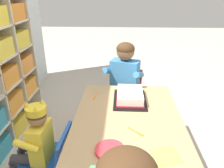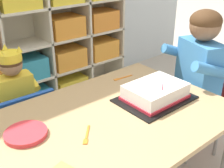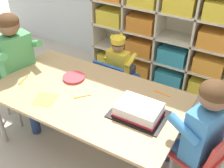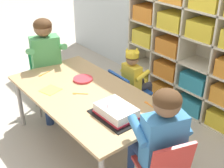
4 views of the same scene
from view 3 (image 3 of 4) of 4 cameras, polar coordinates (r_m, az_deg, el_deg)
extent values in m
plane|color=#BCB2A3|center=(2.61, -4.34, -12.34)|extent=(16.00, 16.00, 0.00)
cube|color=beige|center=(3.21, 14.55, 12.66)|extent=(2.02, 0.01, 1.49)
cube|color=beige|center=(3.46, -2.75, 15.35)|extent=(0.02, 0.32, 1.49)
cube|color=beige|center=(3.27, 3.39, 14.14)|extent=(0.02, 0.32, 1.49)
cube|color=beige|center=(3.12, 10.10, 12.63)|extent=(0.02, 0.32, 1.49)
cube|color=beige|center=(3.02, 17.27, 10.80)|extent=(0.02, 0.32, 1.49)
cube|color=beige|center=(3.42, 11.95, 0.40)|extent=(2.02, 0.32, 0.02)
cube|color=beige|center=(3.26, 12.58, 4.65)|extent=(2.02, 0.32, 0.02)
cube|color=beige|center=(3.13, 13.27, 9.29)|extent=(2.02, 0.32, 0.02)
cube|color=beige|center=(3.01, 14.03, 14.31)|extent=(2.02, 0.32, 0.02)
cube|color=yellow|center=(3.62, 0.09, 5.21)|extent=(0.31, 0.26, 0.18)
cube|color=orange|center=(3.46, 5.86, 3.52)|extent=(0.31, 0.26, 0.18)
cube|color=teal|center=(3.35, 12.06, 1.65)|extent=(0.31, 0.26, 0.18)
cube|color=yellow|center=(3.28, 18.60, -0.33)|extent=(0.31, 0.26, 0.18)
cube|color=orange|center=(3.32, 6.16, 7.85)|extent=(0.31, 0.26, 0.18)
cube|color=teal|center=(3.20, 12.70, 6.05)|extent=(0.31, 0.26, 0.18)
cube|color=orange|center=(3.13, 19.59, 4.05)|extent=(0.31, 0.26, 0.18)
cube|color=yellow|center=(3.36, 0.10, 13.94)|extent=(0.31, 0.26, 0.18)
cube|color=orange|center=(3.20, 6.50, 12.54)|extent=(0.31, 0.26, 0.18)
cube|color=orange|center=(3.00, 20.70, 8.85)|extent=(0.31, 0.26, 0.18)
cube|color=yellow|center=(2.97, 14.21, 16.00)|extent=(0.31, 0.26, 0.18)
cube|color=yellow|center=(2.89, 21.93, 14.05)|extent=(0.31, 0.26, 0.18)
cube|color=tan|center=(2.22, -4.99, -2.34)|extent=(1.55, 0.85, 0.03)
cylinder|color=#9E9993|center=(3.00, -12.10, 1.13)|extent=(0.04, 0.04, 0.56)
cylinder|color=#9E9993|center=(2.45, 14.48, -8.29)|extent=(0.04, 0.04, 0.56)
cube|color=#1E4CA8|center=(2.80, 1.05, 1.29)|extent=(0.38, 0.34, 0.03)
cube|color=#1E4CA8|center=(2.63, -0.65, 2.00)|extent=(0.34, 0.07, 0.23)
cylinder|color=gray|center=(2.94, 4.86, -1.39)|extent=(0.02, 0.02, 0.35)
cylinder|color=gray|center=(3.06, -0.10, 0.43)|extent=(0.02, 0.02, 0.35)
cylinder|color=gray|center=(2.76, 2.25, -4.13)|extent=(0.02, 0.02, 0.35)
cylinder|color=gray|center=(2.89, -2.90, -2.08)|extent=(0.02, 0.02, 0.35)
cube|color=yellow|center=(2.72, 1.19, 4.08)|extent=(0.21, 0.12, 0.29)
sphere|color=#997051|center=(2.62, 1.25, 8.14)|extent=(0.13, 0.13, 0.13)
ellipsoid|color=#472D19|center=(2.61, 1.25, 8.53)|extent=(0.14, 0.14, 0.10)
cylinder|color=yellow|center=(2.60, 1.26, 9.12)|extent=(0.14, 0.14, 0.05)
cone|color=yellow|center=(2.62, 1.96, 10.43)|extent=(0.04, 0.04, 0.04)
cone|color=yellow|center=(2.53, 1.98, 9.47)|extent=(0.04, 0.04, 0.04)
cone|color=yellow|center=(2.58, -0.06, 10.03)|extent=(0.04, 0.04, 0.04)
cylinder|color=#33333D|center=(2.84, 3.36, 2.63)|extent=(0.08, 0.21, 0.07)
cylinder|color=#33333D|center=(2.89, 1.19, 3.36)|extent=(0.08, 0.21, 0.07)
cylinder|color=#33333D|center=(3.03, 4.21, 0.15)|extent=(0.06, 0.06, 0.37)
cylinder|color=#33333D|center=(3.08, 2.17, 0.88)|extent=(0.06, 0.06, 0.37)
cylinder|color=yellow|center=(2.67, 3.98, 4.90)|extent=(0.05, 0.18, 0.10)
cylinder|color=yellow|center=(2.78, -0.54, 6.32)|extent=(0.05, 0.18, 0.10)
cube|color=#238451|center=(2.78, -18.51, 1.52)|extent=(0.40, 0.43, 0.03)
cube|color=#238451|center=(2.83, -20.44, 4.81)|extent=(0.14, 0.34, 0.23)
cylinder|color=gray|center=(2.77, -18.98, -4.85)|extent=(0.02, 0.02, 0.45)
cylinder|color=gray|center=(2.87, -13.81, -2.21)|extent=(0.02, 0.02, 0.45)
cylinder|color=gray|center=(2.96, -21.36, -2.52)|extent=(0.02, 0.02, 0.45)
cylinder|color=gray|center=(3.05, -16.44, -0.12)|extent=(0.02, 0.02, 0.45)
cube|color=#4C9E5B|center=(2.67, -19.37, 5.40)|extent=(0.23, 0.33, 0.42)
sphere|color=brown|center=(2.54, -20.74, 11.45)|extent=(0.19, 0.19, 0.19)
ellipsoid|color=#472D19|center=(2.53, -20.87, 12.04)|extent=(0.19, 0.19, 0.14)
cylinder|color=navy|center=(2.61, -18.73, 0.14)|extent=(0.32, 0.17, 0.10)
cylinder|color=navy|center=(2.67, -15.43, 1.71)|extent=(0.32, 0.17, 0.10)
cylinder|color=navy|center=(2.66, -16.08, -5.87)|extent=(0.08, 0.08, 0.47)
cylinder|color=navy|center=(2.72, -12.89, -4.17)|extent=(0.08, 0.08, 0.47)
cylinder|color=#4C9E5B|center=(2.64, -15.93, 8.09)|extent=(0.26, 0.13, 0.14)
cube|color=red|center=(2.11, 17.50, -13.69)|extent=(0.39, 0.42, 0.03)
cube|color=red|center=(1.97, 21.65, -12.83)|extent=(0.16, 0.32, 0.28)
cylinder|color=gray|center=(2.38, 16.21, -13.51)|extent=(0.02, 0.02, 0.37)
cube|color=#3D7FBC|center=(1.96, 18.62, -9.46)|extent=(0.25, 0.34, 0.42)
sphere|color=brown|center=(1.76, 20.48, -2.25)|extent=(0.19, 0.19, 0.19)
ellipsoid|color=#472D19|center=(1.75, 20.67, -1.51)|extent=(0.19, 0.19, 0.14)
cylinder|color=navy|center=(2.19, 15.75, -9.72)|extent=(0.32, 0.19, 0.10)
cylinder|color=navy|center=(2.07, 12.82, -12.19)|extent=(0.32, 0.19, 0.10)
cylinder|color=navy|center=(2.40, 11.94, -11.77)|extent=(0.08, 0.08, 0.39)
cylinder|color=navy|center=(2.30, 9.06, -14.06)|extent=(0.08, 0.08, 0.39)
cylinder|color=#3D7FBC|center=(2.04, 20.30, -4.38)|extent=(0.25, 0.14, 0.14)
cylinder|color=#3D7FBC|center=(1.80, 14.62, -9.11)|extent=(0.25, 0.14, 0.14)
cube|color=black|center=(2.02, 5.49, -6.26)|extent=(0.40, 0.29, 0.01)
cube|color=white|center=(1.99, 5.56, -5.28)|extent=(0.31, 0.23, 0.08)
cube|color=red|center=(2.01, 5.51, -6.01)|extent=(0.32, 0.24, 0.02)
cylinder|color=#E54C66|center=(1.91, 4.15, -4.82)|extent=(0.01, 0.01, 0.04)
cylinder|color=#DB333D|center=(2.40, -7.95, 1.33)|extent=(0.19, 0.19, 0.02)
cube|color=#F4DB4C|center=(2.21, -13.70, -3.08)|extent=(0.20, 0.20, 0.00)
cube|color=orange|center=(2.50, -17.63, 1.09)|extent=(0.03, 0.10, 0.00)
cube|color=orange|center=(2.45, -18.47, 0.19)|extent=(0.03, 0.04, 0.00)
cube|color=orange|center=(2.19, -5.66, -2.47)|extent=(0.08, 0.08, 0.00)
cube|color=orange|center=(2.18, -7.48, -2.80)|extent=(0.04, 0.04, 0.00)
cube|color=orange|center=(2.24, 10.82, -2.11)|extent=(0.10, 0.02, 0.00)
cube|color=orange|center=(2.26, 9.23, -1.48)|extent=(0.04, 0.02, 0.00)
camera|label=1|loc=(2.80, -30.09, 23.01)|focal=34.86mm
camera|label=2|loc=(1.82, -40.99, 8.03)|focal=45.67mm
camera|label=4|loc=(0.97, 110.06, -12.01)|focal=48.46mm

